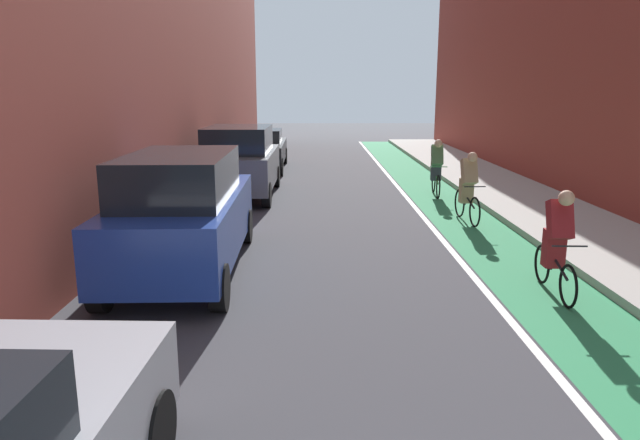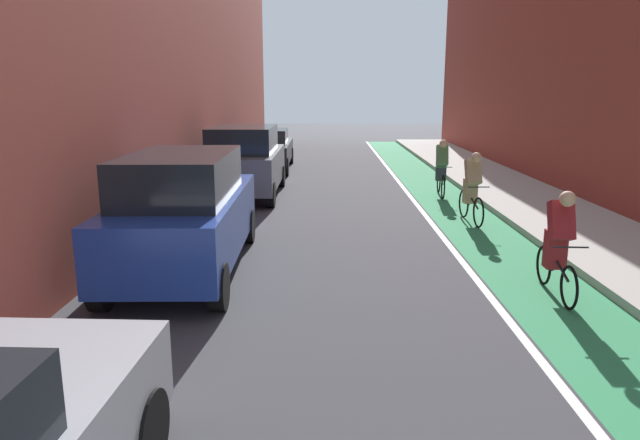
{
  "view_description": "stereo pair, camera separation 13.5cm",
  "coord_description": "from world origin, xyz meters",
  "px_view_note": "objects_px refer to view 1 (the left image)",
  "views": [
    {
      "loc": [
        -0.51,
        0.55,
        2.93
      ],
      "look_at": [
        -0.46,
        8.81,
        1.08
      ],
      "focal_mm": 32.32,
      "sensor_mm": 36.0,
      "label": 1
    },
    {
      "loc": [
        -0.37,
        0.55,
        2.93
      ],
      "look_at": [
        -0.46,
        8.81,
        1.08
      ],
      "focal_mm": 32.32,
      "sensor_mm": 36.0,
      "label": 2
    }
  ],
  "objects_px": {
    "parked_suv_gray": "(240,161)",
    "cyclist_mid": "(557,241)",
    "parked_suv_blue": "(184,212)",
    "cyclist_far": "(437,166)",
    "parked_sedan_black": "(260,149)",
    "cyclist_trailing": "(468,187)"
  },
  "relations": [
    {
      "from": "parked_suv_blue",
      "to": "cyclist_far",
      "type": "bearing_deg",
      "value": 52.04
    },
    {
      "from": "parked_suv_gray",
      "to": "parked_sedan_black",
      "type": "distance_m",
      "value": 5.79
    },
    {
      "from": "cyclist_mid",
      "to": "cyclist_far",
      "type": "distance_m",
      "value": 8.24
    },
    {
      "from": "parked_sedan_black",
      "to": "cyclist_mid",
      "type": "bearing_deg",
      "value": -67.86
    },
    {
      "from": "cyclist_trailing",
      "to": "cyclist_far",
      "type": "relative_size",
      "value": 1.0
    },
    {
      "from": "parked_suv_gray",
      "to": "cyclist_trailing",
      "type": "xyz_separation_m",
      "value": [
        5.59,
        -3.26,
        -0.21
      ]
    },
    {
      "from": "parked_suv_gray",
      "to": "cyclist_trailing",
      "type": "bearing_deg",
      "value": -30.2
    },
    {
      "from": "parked_sedan_black",
      "to": "cyclist_trailing",
      "type": "distance_m",
      "value": 10.63
    },
    {
      "from": "cyclist_trailing",
      "to": "cyclist_mid",
      "type": "bearing_deg",
      "value": -89.38
    },
    {
      "from": "parked_sedan_black",
      "to": "cyclist_mid",
      "type": "distance_m",
      "value": 14.99
    },
    {
      "from": "cyclist_mid",
      "to": "cyclist_trailing",
      "type": "bearing_deg",
      "value": 90.62
    },
    {
      "from": "parked_suv_blue",
      "to": "parked_sedan_black",
      "type": "bearing_deg",
      "value": 90.0
    },
    {
      "from": "parked_suv_blue",
      "to": "cyclist_far",
      "type": "distance_m",
      "value": 9.06
    },
    {
      "from": "parked_suv_gray",
      "to": "cyclist_trailing",
      "type": "height_order",
      "value": "parked_suv_gray"
    },
    {
      "from": "cyclist_far",
      "to": "parked_suv_blue",
      "type": "bearing_deg",
      "value": -127.96
    },
    {
      "from": "parked_suv_blue",
      "to": "parked_sedan_black",
      "type": "xyz_separation_m",
      "value": [
        -0.0,
        12.78,
        -0.23
      ]
    },
    {
      "from": "parked_sedan_black",
      "to": "cyclist_far",
      "type": "height_order",
      "value": "cyclist_far"
    },
    {
      "from": "parked_suv_gray",
      "to": "cyclist_far",
      "type": "distance_m",
      "value": 5.58
    },
    {
      "from": "parked_sedan_black",
      "to": "cyclist_far",
      "type": "relative_size",
      "value": 2.79
    },
    {
      "from": "parked_sedan_black",
      "to": "cyclist_mid",
      "type": "height_order",
      "value": "cyclist_mid"
    },
    {
      "from": "parked_suv_gray",
      "to": "cyclist_mid",
      "type": "bearing_deg",
      "value": -55.11
    },
    {
      "from": "cyclist_mid",
      "to": "cyclist_far",
      "type": "bearing_deg",
      "value": 90.53
    }
  ]
}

